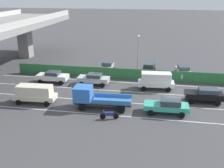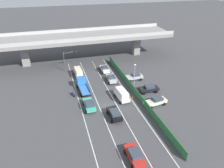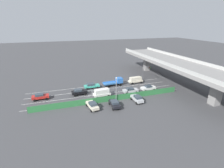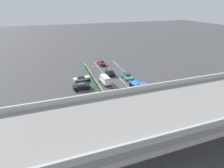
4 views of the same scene
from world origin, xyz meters
name	(u,v)px [view 2 (image 2 of 4)]	position (x,y,z in m)	size (l,w,h in m)	color
ground_plane	(109,108)	(0.00, 0.00, 0.00)	(300.00, 300.00, 0.00)	#424244
lane_line_left_edge	(79,102)	(-5.35, 3.83, 0.00)	(0.14, 43.66, 0.01)	silver
lane_line_mid_left	(96,99)	(-1.78, 3.83, 0.00)	(0.14, 43.66, 0.01)	silver
lane_line_mid_right	(112,97)	(1.78, 3.83, 0.00)	(0.14, 43.66, 0.01)	silver
lane_line_right_edge	(128,95)	(5.35, 3.83, 0.00)	(0.14, 43.66, 0.01)	silver
elevated_overpass	(84,38)	(0.00, 27.66, 6.64)	(52.77, 11.48, 8.29)	gray
green_fence	(135,90)	(6.91, 3.83, 0.79)	(0.10, 39.76, 1.58)	#2D753D
car_sedan_black	(114,114)	(0.09, -3.36, 0.95)	(2.13, 4.35, 1.71)	black
car_van_cream	(78,72)	(-3.64, 16.07, 1.21)	(2.19, 4.93, 2.12)	beige
car_van_white	(122,94)	(3.44, 2.36, 1.26)	(2.33, 4.81, 2.24)	silver
car_sedan_white	(105,69)	(3.51, 16.80, 0.90)	(2.02, 4.40, 1.61)	white
car_sedan_red	(135,155)	(-0.06, -13.61, 0.92)	(2.07, 4.28, 1.65)	red
car_sedan_silver	(111,78)	(3.60, 10.86, 0.89)	(2.07, 4.36, 1.58)	#B7BABC
car_taxi_teal	(89,105)	(-3.76, 0.98, 0.89)	(2.08, 4.71, 1.63)	teal
flatbed_truck_blue	(82,84)	(-3.76, 9.17, 1.27)	(2.55, 6.43, 2.44)	black
motorcycle	(73,94)	(-6.19, 6.80, 0.46)	(0.69, 1.92, 0.93)	black
parked_sedan_cream	(156,101)	(9.34, -1.59, 0.92)	(4.83, 2.48, 1.69)	beige
parked_sedan_dark	(149,88)	(10.27, 3.65, 0.92)	(4.42, 2.08, 1.65)	black
parked_wagon_silver	(134,76)	(9.37, 10.14, 0.95)	(4.35, 2.04, 1.76)	#B2B5B7
traffic_light	(69,57)	(-5.35, 20.90, 3.79)	(3.69, 1.07, 5.30)	#47474C
street_lamp	(134,75)	(7.24, 5.17, 3.98)	(0.60, 0.36, 6.47)	gray
traffic_cone	(132,97)	(5.70, 2.10, 0.26)	(0.47, 0.47, 0.56)	orange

